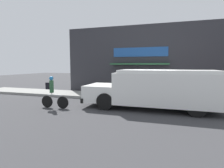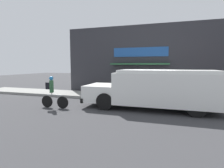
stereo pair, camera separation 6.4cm
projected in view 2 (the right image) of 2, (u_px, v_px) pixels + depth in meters
The scene contains 6 objects.
ground_plane at pixel (152, 103), 10.37m from camera, with size 70.00×70.00×0.00m, color #38383A.
sidewalk at pixel (153, 98), 11.43m from camera, with size 28.00×2.25×0.18m.
storefront at pixel (155, 60), 12.63m from camera, with size 13.96×0.88×5.20m.
school_bus at pixel (157, 88), 8.97m from camera, with size 6.86×2.79×2.02m.
cyclist at pixel (52, 93), 9.20m from camera, with size 1.58×0.21×1.68m.
trash_bin at pixel (189, 91), 11.00m from camera, with size 0.56×0.56×0.95m.
Camera 2 is at (0.82, -10.43, 2.24)m, focal length 28.00 mm.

